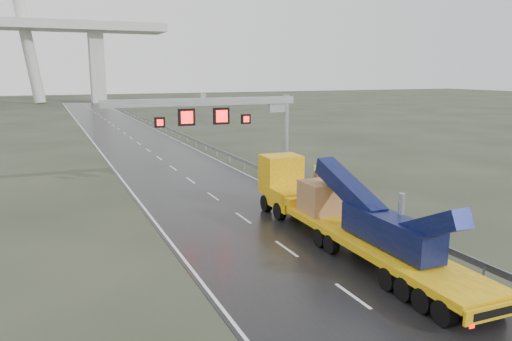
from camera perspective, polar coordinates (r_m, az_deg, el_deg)
name	(u,v)px	position (r m, az deg, el deg)	size (l,w,h in m)	color
ground	(327,278)	(22.79, 8.11, -12.08)	(400.00, 400.00, 0.00)	#292F21
road	(148,150)	(59.53, -12.22, 2.27)	(11.00, 200.00, 0.02)	black
guardrail	(226,154)	(51.46, -3.40, 1.92)	(0.20, 140.00, 1.40)	gray
sign_gantry	(230,117)	(38.29, -3.01, 6.15)	(14.90, 1.20, 7.42)	#B3B4AF
heavy_haul_truck	(333,209)	(27.33, 8.81, -4.36)	(3.04, 18.71, 4.38)	yellow
exit_sign_pair	(324,174)	(35.89, 7.73, -0.42)	(1.50, 0.16, 2.58)	gray
striped_barrier	(293,185)	(37.79, 4.27, -1.69)	(0.67, 0.36, 1.13)	red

